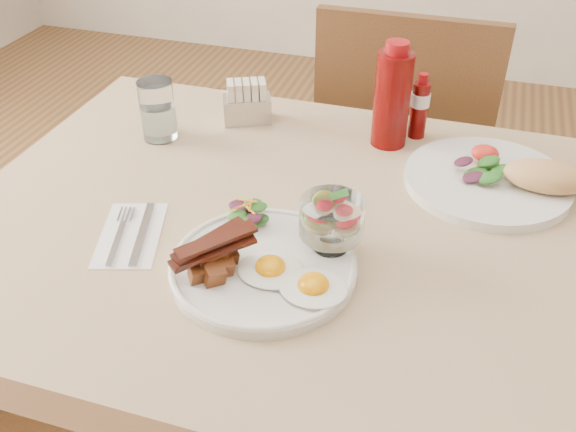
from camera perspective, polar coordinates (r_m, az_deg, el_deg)
name	(u,v)px	position (r m, az deg, el deg)	size (l,w,h in m)	color
table	(348,273)	(1.10, 5.36, -5.07)	(1.33, 0.88, 0.75)	brown
chair_far	(402,155)	(1.72, 10.11, 5.38)	(0.42, 0.42, 0.93)	brown
main_plate	(263,268)	(0.96, -2.22, -4.61)	(0.28, 0.28, 0.02)	silver
fried_eggs	(292,277)	(0.92, 0.32, -5.47)	(0.19, 0.13, 0.03)	white
bacon_potato_pile	(213,256)	(0.93, -6.73, -3.58)	(0.11, 0.12, 0.06)	maroon
side_salad	(248,215)	(1.03, -3.58, 0.12)	(0.07, 0.07, 0.04)	#1A5215
fruit_cup	(332,218)	(0.95, 3.92, -0.19)	(0.10, 0.10, 0.10)	white
second_plate	(501,178)	(1.20, 18.43, 3.20)	(0.32, 0.29, 0.07)	silver
ketchup_bottle	(392,98)	(1.26, 9.25, 10.34)	(0.09, 0.09, 0.21)	#570505
hot_sauce_bottle	(419,107)	(1.31, 11.61, 9.50)	(0.04, 0.04, 0.13)	#570505
sugar_caddy	(247,104)	(1.35, -3.67, 9.90)	(0.11, 0.09, 0.09)	#AFB0B4
water_glass	(158,113)	(1.31, -11.46, 8.93)	(0.07, 0.07, 0.12)	white
napkin_cutlery	(131,234)	(1.06, -13.75, -1.59)	(0.14, 0.19, 0.01)	white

